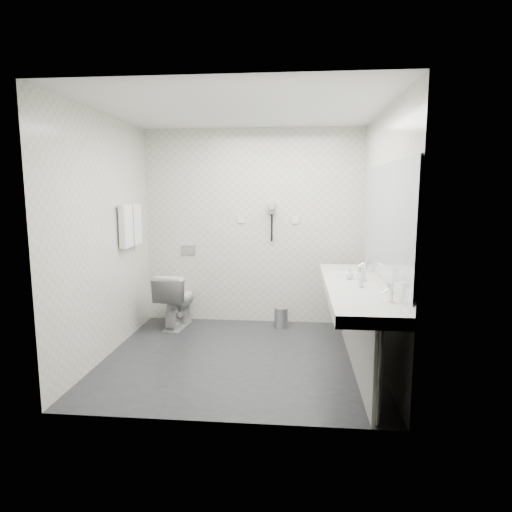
# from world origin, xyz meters

# --- Properties ---
(floor) EXTENTS (2.80, 2.80, 0.00)m
(floor) POSITION_xyz_m (0.00, 0.00, 0.00)
(floor) COLOR #232427
(floor) RESTS_ON ground
(ceiling) EXTENTS (2.80, 2.80, 0.00)m
(ceiling) POSITION_xyz_m (0.00, 0.00, 2.50)
(ceiling) COLOR silver
(ceiling) RESTS_ON wall_back
(wall_back) EXTENTS (2.80, 0.00, 2.80)m
(wall_back) POSITION_xyz_m (0.00, 1.30, 1.25)
(wall_back) COLOR beige
(wall_back) RESTS_ON floor
(wall_front) EXTENTS (2.80, 0.00, 2.80)m
(wall_front) POSITION_xyz_m (0.00, -1.30, 1.25)
(wall_front) COLOR beige
(wall_front) RESTS_ON floor
(wall_left) EXTENTS (0.00, 2.60, 2.60)m
(wall_left) POSITION_xyz_m (-1.40, 0.00, 1.25)
(wall_left) COLOR beige
(wall_left) RESTS_ON floor
(wall_right) EXTENTS (0.00, 2.60, 2.60)m
(wall_right) POSITION_xyz_m (1.40, 0.00, 1.25)
(wall_right) COLOR beige
(wall_right) RESTS_ON floor
(vanity_counter) EXTENTS (0.55, 2.20, 0.10)m
(vanity_counter) POSITION_xyz_m (1.12, -0.20, 0.80)
(vanity_counter) COLOR silver
(vanity_counter) RESTS_ON floor
(vanity_panel) EXTENTS (0.03, 2.15, 0.75)m
(vanity_panel) POSITION_xyz_m (1.15, -0.20, 0.38)
(vanity_panel) COLOR gray
(vanity_panel) RESTS_ON floor
(vanity_post_near) EXTENTS (0.06, 0.06, 0.75)m
(vanity_post_near) POSITION_xyz_m (1.18, -1.24, 0.38)
(vanity_post_near) COLOR silver
(vanity_post_near) RESTS_ON floor
(vanity_post_far) EXTENTS (0.06, 0.06, 0.75)m
(vanity_post_far) POSITION_xyz_m (1.18, 0.84, 0.38)
(vanity_post_far) COLOR silver
(vanity_post_far) RESTS_ON floor
(mirror) EXTENTS (0.02, 2.20, 1.05)m
(mirror) POSITION_xyz_m (1.39, -0.20, 1.45)
(mirror) COLOR #B2BCC6
(mirror) RESTS_ON wall_right
(basin_near) EXTENTS (0.40, 0.31, 0.05)m
(basin_near) POSITION_xyz_m (1.12, -0.85, 0.83)
(basin_near) COLOR silver
(basin_near) RESTS_ON vanity_counter
(basin_far) EXTENTS (0.40, 0.31, 0.05)m
(basin_far) POSITION_xyz_m (1.12, 0.45, 0.83)
(basin_far) COLOR silver
(basin_far) RESTS_ON vanity_counter
(faucet_near) EXTENTS (0.04, 0.04, 0.15)m
(faucet_near) POSITION_xyz_m (1.32, -0.85, 0.92)
(faucet_near) COLOR silver
(faucet_near) RESTS_ON vanity_counter
(faucet_far) EXTENTS (0.04, 0.04, 0.15)m
(faucet_far) POSITION_xyz_m (1.32, 0.45, 0.92)
(faucet_far) COLOR silver
(faucet_far) RESTS_ON vanity_counter
(soap_bottle_a) EXTENTS (0.07, 0.07, 0.12)m
(soap_bottle_a) POSITION_xyz_m (1.22, -0.05, 0.91)
(soap_bottle_a) COLOR beige
(soap_bottle_a) RESTS_ON vanity_counter
(soap_bottle_b) EXTENTS (0.10, 0.10, 0.10)m
(soap_bottle_b) POSITION_xyz_m (1.10, 0.02, 0.90)
(soap_bottle_b) COLOR beige
(soap_bottle_b) RESTS_ON vanity_counter
(soap_bottle_c) EXTENTS (0.05, 0.05, 0.13)m
(soap_bottle_c) POSITION_xyz_m (1.16, -0.35, 0.92)
(soap_bottle_c) COLOR beige
(soap_bottle_c) RESTS_ON vanity_counter
(glass_left) EXTENTS (0.07, 0.07, 0.12)m
(glass_left) POSITION_xyz_m (1.21, -0.01, 0.91)
(glass_left) COLOR silver
(glass_left) RESTS_ON vanity_counter
(toilet) EXTENTS (0.45, 0.72, 0.70)m
(toilet) POSITION_xyz_m (-0.94, 0.96, 0.35)
(toilet) COLOR silver
(toilet) RESTS_ON floor
(flush_plate) EXTENTS (0.18, 0.02, 0.12)m
(flush_plate) POSITION_xyz_m (-0.85, 1.29, 0.95)
(flush_plate) COLOR #B2B5BA
(flush_plate) RESTS_ON wall_back
(pedal_bin) EXTENTS (0.18, 0.18, 0.24)m
(pedal_bin) POSITION_xyz_m (0.39, 1.04, 0.12)
(pedal_bin) COLOR #B2B5BA
(pedal_bin) RESTS_ON floor
(bin_lid) EXTENTS (0.17, 0.17, 0.02)m
(bin_lid) POSITION_xyz_m (0.39, 1.04, 0.25)
(bin_lid) COLOR #B2B5BA
(bin_lid) RESTS_ON pedal_bin
(towel_rail) EXTENTS (0.02, 0.62, 0.02)m
(towel_rail) POSITION_xyz_m (-1.35, 0.55, 1.55)
(towel_rail) COLOR silver
(towel_rail) RESTS_ON wall_left
(towel_near) EXTENTS (0.07, 0.24, 0.48)m
(towel_near) POSITION_xyz_m (-1.34, 0.41, 1.33)
(towel_near) COLOR white
(towel_near) RESTS_ON towel_rail
(towel_far) EXTENTS (0.07, 0.24, 0.48)m
(towel_far) POSITION_xyz_m (-1.34, 0.69, 1.33)
(towel_far) COLOR white
(towel_far) RESTS_ON towel_rail
(dryer_cradle) EXTENTS (0.10, 0.04, 0.14)m
(dryer_cradle) POSITION_xyz_m (0.25, 1.27, 1.50)
(dryer_cradle) COLOR #94959A
(dryer_cradle) RESTS_ON wall_back
(dryer_barrel) EXTENTS (0.08, 0.14, 0.08)m
(dryer_barrel) POSITION_xyz_m (0.25, 1.20, 1.53)
(dryer_barrel) COLOR #94959A
(dryer_barrel) RESTS_ON dryer_cradle
(dryer_cord) EXTENTS (0.02, 0.02, 0.35)m
(dryer_cord) POSITION_xyz_m (0.25, 1.26, 1.25)
(dryer_cord) COLOR black
(dryer_cord) RESTS_ON dryer_cradle
(switch_plate_a) EXTENTS (0.09, 0.02, 0.09)m
(switch_plate_a) POSITION_xyz_m (-0.15, 1.29, 1.35)
(switch_plate_a) COLOR silver
(switch_plate_a) RESTS_ON wall_back
(switch_plate_b) EXTENTS (0.09, 0.02, 0.09)m
(switch_plate_b) POSITION_xyz_m (0.55, 1.29, 1.35)
(switch_plate_b) COLOR silver
(switch_plate_b) RESTS_ON wall_back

